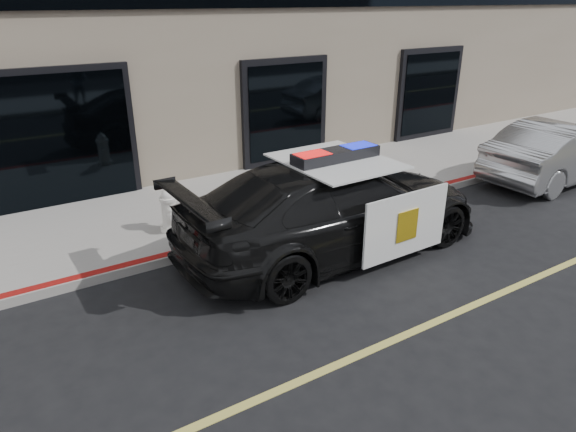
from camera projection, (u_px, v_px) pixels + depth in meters
ground at (270, 394)px, 5.71m from camera, size 120.00×120.00×0.00m
sidewalk_n at (132, 225)px, 9.77m from camera, size 60.00×3.50×0.15m
police_car at (334, 207)px, 8.66m from camera, size 2.64×5.62×1.81m
silver_sedan at (561, 151)px, 12.11m from camera, size 1.77×4.45×1.44m
fire_hydrant at (169, 211)px, 9.23m from camera, size 0.36×0.50×0.80m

